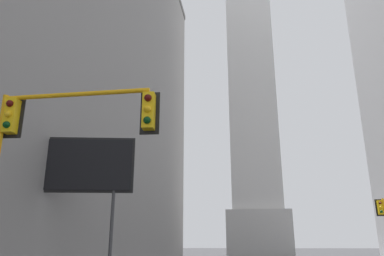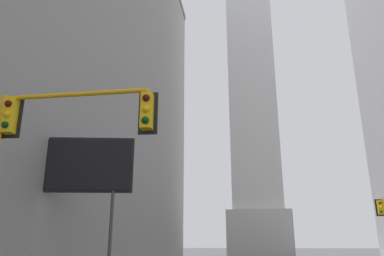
{
  "view_description": "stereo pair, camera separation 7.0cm",
  "coord_description": "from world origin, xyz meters",
  "px_view_note": "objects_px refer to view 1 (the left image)",
  "views": [
    {
      "loc": [
        -1.38,
        -0.05,
        1.93
      ],
      "look_at": [
        -7.82,
        43.25,
        15.54
      ],
      "focal_mm": 35.0,
      "sensor_mm": 36.0,
      "label": 1
    },
    {
      "loc": [
        -1.31,
        -0.04,
        1.93
      ],
      "look_at": [
        -7.82,
        43.25,
        15.54
      ],
      "focal_mm": 35.0,
      "sensor_mm": 36.0,
      "label": 2
    }
  ],
  "objects_px": {
    "traffic_light_near_left": "(49,140)",
    "billboard_sign": "(76,168)",
    "obelisk": "(250,65)",
    "traffic_light_mid_right": "(384,222)"
  },
  "relations": [
    {
      "from": "traffic_light_near_left",
      "to": "billboard_sign",
      "type": "distance_m",
      "value": 9.36
    },
    {
      "from": "obelisk",
      "to": "traffic_light_near_left",
      "type": "distance_m",
      "value": 57.26
    },
    {
      "from": "obelisk",
      "to": "traffic_light_mid_right",
      "type": "height_order",
      "value": "obelisk"
    },
    {
      "from": "billboard_sign",
      "to": "traffic_light_near_left",
      "type": "bearing_deg",
      "value": -69.37
    },
    {
      "from": "traffic_light_near_left",
      "to": "billboard_sign",
      "type": "relative_size",
      "value": 0.85
    },
    {
      "from": "traffic_light_near_left",
      "to": "billboard_sign",
      "type": "height_order",
      "value": "billboard_sign"
    },
    {
      "from": "traffic_light_near_left",
      "to": "billboard_sign",
      "type": "xyz_separation_m",
      "value": [
        -3.28,
        8.71,
        0.96
      ]
    },
    {
      "from": "obelisk",
      "to": "traffic_light_mid_right",
      "type": "distance_m",
      "value": 40.81
    },
    {
      "from": "obelisk",
      "to": "traffic_light_mid_right",
      "type": "relative_size",
      "value": 12.38
    },
    {
      "from": "traffic_light_mid_right",
      "to": "obelisk",
      "type": "bearing_deg",
      "value": 108.01
    }
  ]
}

